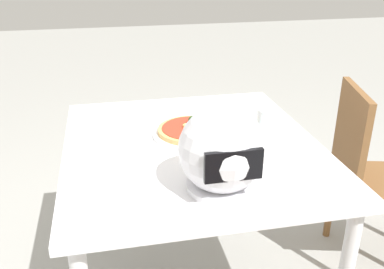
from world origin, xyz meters
name	(u,v)px	position (x,y,z in m)	size (l,w,h in m)	color
dining_table	(192,164)	(0.00, 0.00, 0.68)	(0.97, 1.08, 0.77)	white
pizza_plate	(192,134)	(-0.02, -0.08, 0.77)	(0.32, 0.32, 0.01)	white
pizza	(192,129)	(-0.02, -0.08, 0.79)	(0.27, 0.27, 0.06)	tan
motorcycle_helmet	(222,151)	(-0.02, 0.34, 0.90)	(0.27, 0.27, 0.27)	silver
drinking_glass	(265,123)	(-0.29, 0.00, 0.82)	(0.07, 0.07, 0.12)	silver
chair_side	(366,170)	(-0.85, -0.09, 0.51)	(0.49, 0.49, 0.90)	brown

